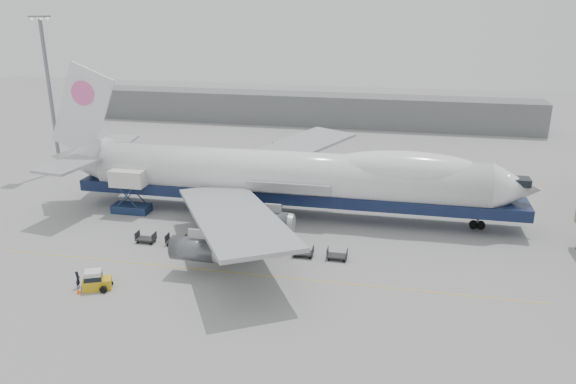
% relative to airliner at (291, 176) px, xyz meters
% --- Properties ---
extents(ground, '(260.00, 260.00, 0.00)m').
position_rel_airliner_xyz_m(ground, '(-0.64, -12.00, -5.62)').
color(ground, gray).
rests_on(ground, ground).
extents(apron_line, '(60.00, 0.15, 0.01)m').
position_rel_airliner_xyz_m(apron_line, '(-0.64, -18.00, -5.62)').
color(apron_line, gold).
rests_on(apron_line, ground).
extents(hangar, '(110.00, 8.00, 7.00)m').
position_rel_airliner_xyz_m(hangar, '(-10.64, 58.00, -2.12)').
color(hangar, slate).
rests_on(hangar, ground).
extents(floodlight_mast, '(2.40, 2.40, 25.43)m').
position_rel_airliner_xyz_m(floodlight_mast, '(-42.64, 12.00, 8.64)').
color(floodlight_mast, slate).
rests_on(floodlight_mast, ground).
extents(airliner, '(67.00, 55.30, 19.98)m').
position_rel_airliner_xyz_m(airliner, '(0.00, 0.00, 0.00)').
color(airliner, white).
rests_on(airliner, ground).
extents(catering_truck, '(5.12, 3.59, 6.13)m').
position_rel_airliner_xyz_m(catering_truck, '(-21.77, -3.48, -2.18)').
color(catering_truck, '#182A4A').
rests_on(catering_truck, ground).
extents(baggage_tug, '(3.16, 2.51, 2.04)m').
position_rel_airliner_xyz_m(baggage_tug, '(-15.34, -24.23, -4.72)').
color(baggage_tug, gold).
rests_on(baggage_tug, ground).
extents(ground_worker, '(0.59, 0.76, 1.85)m').
position_rel_airliner_xyz_m(ground_worker, '(-17.23, -24.38, -4.70)').
color(ground_worker, black).
rests_on(ground_worker, ground).
extents(traffic_cone, '(0.40, 0.40, 0.59)m').
position_rel_airliner_xyz_m(traffic_cone, '(-16.62, -25.48, -5.35)').
color(traffic_cone, '#FF5A0D').
rests_on(traffic_cone, ground).
extents(dolly_0, '(2.30, 1.35, 1.30)m').
position_rel_airliner_xyz_m(dolly_0, '(-15.40, -12.51, -5.09)').
color(dolly_0, '#2D2D30').
rests_on(dolly_0, ground).
extents(dolly_1, '(2.30, 1.35, 1.30)m').
position_rel_airliner_xyz_m(dolly_1, '(-11.52, -12.51, -5.09)').
color(dolly_1, '#2D2D30').
rests_on(dolly_1, ground).
extents(dolly_2, '(2.30, 1.35, 1.30)m').
position_rel_airliner_xyz_m(dolly_2, '(-7.65, -12.51, -5.09)').
color(dolly_2, '#2D2D30').
rests_on(dolly_2, ground).
extents(dolly_3, '(2.30, 1.35, 1.30)m').
position_rel_airliner_xyz_m(dolly_3, '(-3.77, -12.51, -5.09)').
color(dolly_3, '#2D2D30').
rests_on(dolly_3, ground).
extents(dolly_4, '(2.30, 1.35, 1.30)m').
position_rel_airliner_xyz_m(dolly_4, '(0.11, -12.51, -5.09)').
color(dolly_4, '#2D2D30').
rests_on(dolly_4, ground).
extents(dolly_5, '(2.30, 1.35, 1.30)m').
position_rel_airliner_xyz_m(dolly_5, '(3.99, -12.51, -5.09)').
color(dolly_5, '#2D2D30').
rests_on(dolly_5, ground).
extents(dolly_6, '(2.30, 1.35, 1.30)m').
position_rel_airliner_xyz_m(dolly_6, '(7.86, -12.51, -5.09)').
color(dolly_6, '#2D2D30').
rests_on(dolly_6, ground).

